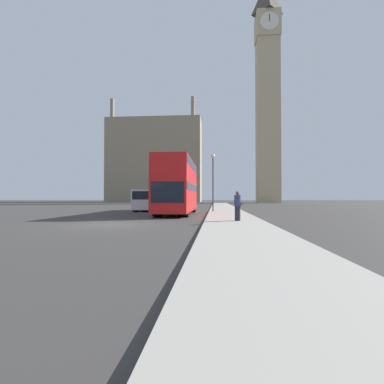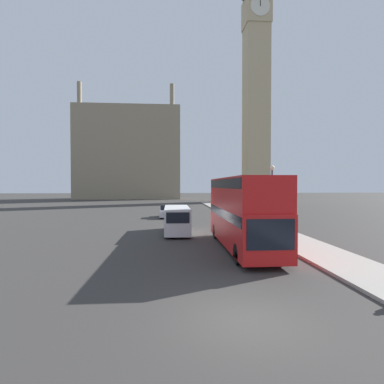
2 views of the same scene
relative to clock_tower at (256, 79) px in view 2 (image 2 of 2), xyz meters
name	(u,v)px [view 2 (image 2 of 2)]	position (x,y,z in m)	size (l,w,h in m)	color
ground_plane	(245,320)	(-19.69, -66.32, -31.12)	(300.00, 300.00, 0.00)	#383533
clock_tower	(256,79)	(0.00, 0.00, 0.00)	(6.30, 6.47, 60.74)	tan
building_block_distant	(129,153)	(-34.37, 17.17, -17.36)	(30.92, 10.81, 33.48)	gray
red_double_decker_bus	(242,209)	(-17.32, -56.34, -28.60)	(2.62, 10.73, 4.52)	red
white_van	(177,219)	(-21.34, -50.02, -29.92)	(2.06, 6.19, 2.21)	white
street_lamp	(272,190)	(-14.32, -53.29, -27.40)	(0.36, 0.36, 5.39)	#38383D
parked_sedan	(167,212)	(-22.26, -37.21, -30.41)	(1.80, 4.21, 1.58)	silver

